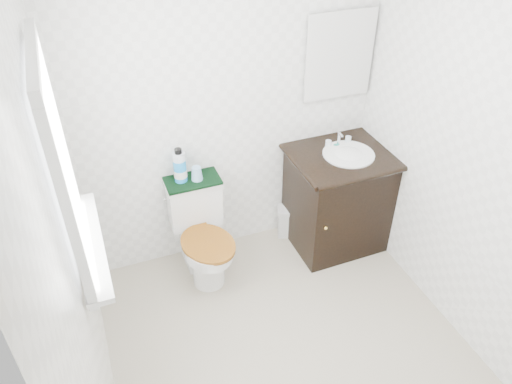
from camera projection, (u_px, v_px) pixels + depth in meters
floor at (294, 355)px, 3.18m from camera, size 2.40×2.40×0.00m
wall_back at (228, 106)px, 3.38m from camera, size 2.40×0.00×2.40m
wall_left at (75, 263)px, 2.15m from camera, size 0.00×2.40×2.40m
wall_right at (482, 164)px, 2.80m from camera, size 0.00×2.40×2.40m
window at (60, 165)px, 2.14m from camera, size 0.02×0.70×0.90m
mirror at (339, 56)px, 3.45m from camera, size 0.50×0.02×0.60m
toilet at (201, 235)px, 3.63m from camera, size 0.44×0.65×0.72m
vanity at (338, 197)px, 3.83m from camera, size 0.72×0.62×0.92m
trash_bin at (288, 221)px, 4.06m from camera, size 0.22×0.20×0.27m
towel at (192, 181)px, 3.48m from camera, size 0.38×0.22×0.02m
mouthwash_bottle at (180, 166)px, 3.40m from camera, size 0.09×0.09×0.25m
cup at (197, 173)px, 3.45m from camera, size 0.08×0.08×0.10m
soap_bar at (336, 145)px, 3.68m from camera, size 0.06×0.04×0.02m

